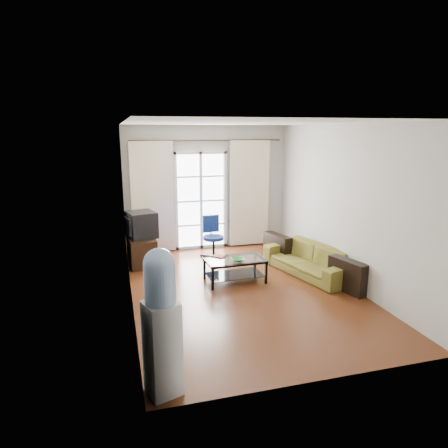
% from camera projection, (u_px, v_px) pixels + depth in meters
% --- Properties ---
extents(floor, '(5.20, 5.20, 0.00)m').
position_uv_depth(floor, '(243.00, 289.00, 6.67)').
color(floor, '#602F16').
rests_on(floor, ground).
extents(ceiling, '(5.20, 5.20, 0.00)m').
position_uv_depth(ceiling, '(244.00, 123.00, 6.05)').
color(ceiling, white).
rests_on(ceiling, wall_back).
extents(wall_back, '(3.60, 0.02, 2.70)m').
position_uv_depth(wall_back, '(207.00, 188.00, 8.80)').
color(wall_back, '#B9B9B0').
rests_on(wall_back, floor).
extents(wall_front, '(3.60, 0.02, 2.70)m').
position_uv_depth(wall_front, '(325.00, 260.00, 3.92)').
color(wall_front, '#B9B9B0').
rests_on(wall_front, floor).
extents(wall_left, '(0.02, 5.20, 2.70)m').
position_uv_depth(wall_left, '(128.00, 216.00, 5.90)').
color(wall_left, '#B9B9B0').
rests_on(wall_left, floor).
extents(wall_right, '(0.02, 5.20, 2.70)m').
position_uv_depth(wall_right, '(343.00, 205.00, 6.82)').
color(wall_right, '#B9B9B0').
rests_on(wall_right, floor).
extents(french_door, '(1.16, 0.06, 2.15)m').
position_uv_depth(french_door, '(201.00, 201.00, 8.77)').
color(french_door, white).
rests_on(french_door, wall_back).
extents(curtain_rod, '(3.30, 0.04, 0.04)m').
position_uv_depth(curtain_rod, '(207.00, 140.00, 8.47)').
color(curtain_rod, '#4C3F2D').
rests_on(curtain_rod, wall_back).
extents(curtain_left, '(0.90, 0.07, 2.35)m').
position_uv_depth(curtain_left, '(153.00, 198.00, 8.41)').
color(curtain_left, beige).
rests_on(curtain_left, curtain_rod).
extents(curtain_right, '(0.90, 0.07, 2.35)m').
position_uv_depth(curtain_right, '(249.00, 194.00, 8.97)').
color(curtain_right, beige).
rests_on(curtain_right, curtain_rod).
extents(radiator, '(0.64, 0.12, 0.64)m').
position_uv_depth(radiator, '(242.00, 231.00, 9.15)').
color(radiator, gray).
rests_on(radiator, floor).
extents(sofa, '(2.22, 1.64, 0.54)m').
position_uv_depth(sofa, '(309.00, 260.00, 7.33)').
color(sofa, brown).
rests_on(sofa, floor).
extents(coffee_table, '(1.04, 0.62, 0.41)m').
position_uv_depth(coffee_table, '(235.00, 267.00, 6.95)').
color(coffee_table, silver).
rests_on(coffee_table, floor).
extents(bowl, '(0.26, 0.26, 0.05)m').
position_uv_depth(bowl, '(238.00, 260.00, 6.79)').
color(bowl, '#2E8044').
rests_on(bowl, coffee_table).
extents(book, '(0.36, 0.36, 0.02)m').
position_uv_depth(book, '(216.00, 257.00, 6.98)').
color(book, '#AF3F15').
rests_on(book, coffee_table).
extents(remote, '(0.16, 0.08, 0.02)m').
position_uv_depth(remote, '(238.00, 258.00, 6.96)').
color(remote, black).
rests_on(remote, coffee_table).
extents(tv_stand, '(0.56, 0.78, 0.54)m').
position_uv_depth(tv_stand, '(142.00, 251.00, 7.83)').
color(tv_stand, black).
rests_on(tv_stand, floor).
extents(crt_tv, '(0.65, 0.66, 0.50)m').
position_uv_depth(crt_tv, '(140.00, 225.00, 7.78)').
color(crt_tv, black).
rests_on(crt_tv, tv_stand).
extents(task_chair, '(0.62, 0.62, 0.87)m').
position_uv_depth(task_chair, '(213.00, 246.00, 8.27)').
color(task_chair, black).
rests_on(task_chair, floor).
extents(water_cooler, '(0.39, 0.39, 1.52)m').
position_uv_depth(water_cooler, '(161.00, 320.00, 3.87)').
color(water_cooler, silver).
rests_on(water_cooler, floor).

